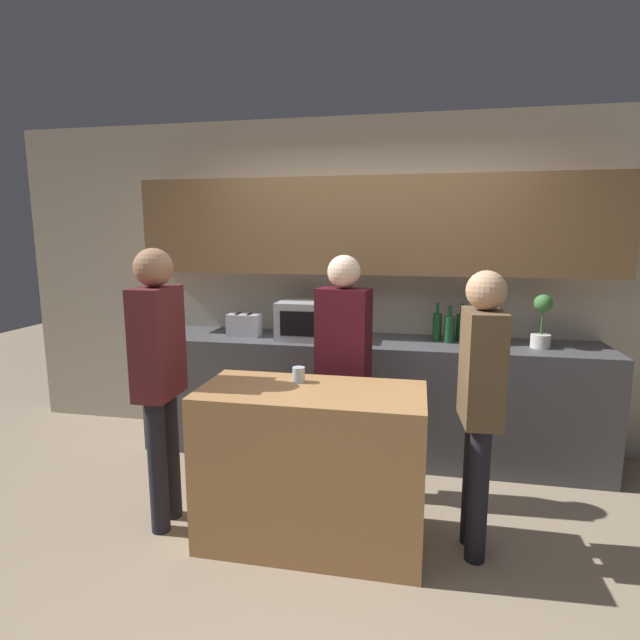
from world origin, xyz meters
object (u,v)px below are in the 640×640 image
object	(u,v)px
microwave	(311,320)
bottle_0	(437,326)
bottle_1	(449,329)
cup_0	(299,375)
toaster	(244,325)
person_left	(159,365)
person_center	(343,356)
bottle_2	(461,327)
potted_plant	(542,321)
bottle_4	(489,330)
person_right	(481,392)
bottle_3	(476,328)

from	to	relation	value
microwave	bottle_0	distance (m)	0.99
bottle_1	cup_0	size ratio (longest dim) A/B	3.23
toaster	person_left	size ratio (longest dim) A/B	0.15
toaster	person_center	xyz separation A→B (m)	(0.92, -0.67, -0.06)
bottle_0	bottle_2	bearing A→B (deg)	8.96
potted_plant	bottle_0	xyz separation A→B (m)	(-0.74, 0.10, -0.08)
toaster	potted_plant	world-z (taller)	potted_plant
bottle_4	person_right	bearing A→B (deg)	-98.93
potted_plant	person_left	xyz separation A→B (m)	(-2.37, -1.24, -0.13)
potted_plant	bottle_1	size ratio (longest dim) A/B	1.38
toaster	person_right	distance (m)	2.09
bottle_1	bottle_3	xyz separation A→B (m)	(0.20, 0.03, 0.00)
cup_0	person_center	world-z (taller)	person_center
toaster	person_center	distance (m)	1.14
person_right	cup_0	bearing A→B (deg)	82.56
potted_plant	bottle_3	size ratio (longest dim) A/B	1.33
bottle_3	person_center	world-z (taller)	person_center
person_right	bottle_1	bearing A→B (deg)	0.50
cup_0	person_right	distance (m)	1.01
toaster	potted_plant	xyz separation A→B (m)	(2.29, -0.00, 0.11)
bottle_3	person_left	bearing A→B (deg)	-145.47
microwave	toaster	bearing A→B (deg)	179.84
bottle_4	person_right	distance (m)	1.22
bottle_2	person_left	xyz separation A→B (m)	(-1.82, -1.36, -0.04)
potted_plant	person_center	world-z (taller)	person_center
bottle_1	bottle_4	world-z (taller)	bottle_1
microwave	toaster	distance (m)	0.57
toaster	bottle_1	world-z (taller)	bottle_1
bottle_2	bottle_3	size ratio (longest dim) A/B	0.99
cup_0	microwave	bearing A→B (deg)	98.26
cup_0	person_left	xyz separation A→B (m)	(-0.81, -0.14, 0.05)
bottle_3	person_left	world-z (taller)	person_left
bottle_1	cup_0	distance (m)	1.47
bottle_1	person_right	bearing A→B (deg)	-85.30
bottle_0	bottle_4	xyz separation A→B (m)	(0.38, -0.06, -0.01)
microwave	bottle_4	xyz separation A→B (m)	(1.36, 0.04, -0.04)
microwave	bottle_1	distance (m)	1.07
potted_plant	bottle_4	size ratio (longest dim) A/B	1.38
toaster	bottle_2	world-z (taller)	bottle_2
toaster	bottle_0	size ratio (longest dim) A/B	0.86
person_left	person_center	bearing A→B (deg)	118.72
bottle_4	person_right	size ratio (longest dim) A/B	0.18
bottle_3	person_right	size ratio (longest dim) A/B	0.19
cup_0	person_left	distance (m)	0.82
microwave	bottle_4	bearing A→B (deg)	1.80
microwave	bottle_1	bearing A→B (deg)	2.80
bottle_0	bottle_1	distance (m)	0.10
bottle_2	potted_plant	bearing A→B (deg)	-13.02
potted_plant	cup_0	bearing A→B (deg)	-144.90
bottle_0	person_left	size ratio (longest dim) A/B	0.18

